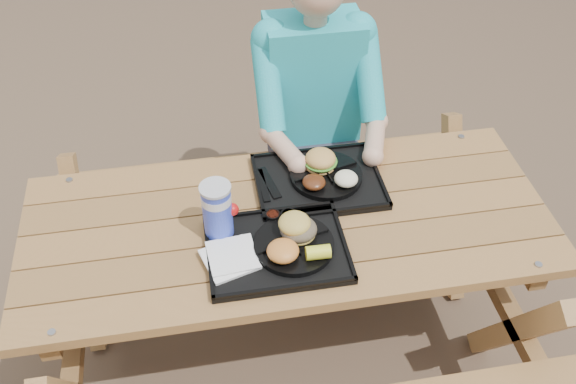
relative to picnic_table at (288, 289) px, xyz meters
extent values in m
plane|color=#999999|center=(0.00, 0.00, -0.38)|extent=(60.00, 60.00, 0.00)
cube|color=black|center=(-0.06, -0.14, 0.39)|extent=(0.45, 0.35, 0.02)
cube|color=black|center=(0.14, 0.16, 0.39)|extent=(0.45, 0.35, 0.02)
cylinder|color=black|center=(-0.01, -0.14, 0.41)|extent=(0.26, 0.26, 0.02)
cylinder|color=black|center=(0.17, 0.17, 0.41)|extent=(0.26, 0.26, 0.02)
cube|color=white|center=(-0.22, -0.16, 0.40)|extent=(0.19, 0.19, 0.02)
cylinder|color=#1C34D4|center=(-0.24, -0.04, 0.49)|extent=(0.10, 0.10, 0.19)
cylinder|color=black|center=(-0.05, -0.01, 0.41)|extent=(0.05, 0.05, 0.03)
cylinder|color=#FCF91C|center=(0.00, -0.02, 0.41)|extent=(0.05, 0.05, 0.03)
ellipsoid|color=orange|center=(-0.05, -0.19, 0.44)|extent=(0.10, 0.10, 0.05)
cube|color=black|center=(-0.04, 0.17, 0.40)|extent=(0.07, 0.17, 0.01)
ellipsoid|color=#542610|center=(0.11, 0.11, 0.43)|extent=(0.08, 0.08, 0.04)
ellipsoid|color=white|center=(0.22, 0.10, 0.44)|extent=(0.08, 0.08, 0.05)
camera|label=1|loc=(-0.26, -1.52, 1.93)|focal=40.00mm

